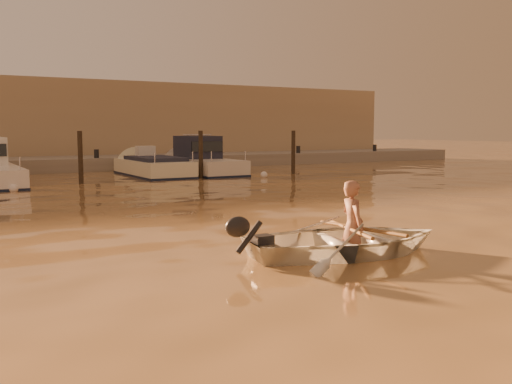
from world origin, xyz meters
TOP-DOWN VIEW (x-y plane):
  - ground_plane at (0.00, 0.00)m, footprint 160.00×160.00m
  - dinghy at (0.69, -0.99)m, footprint 3.78×3.01m
  - person at (0.79, -1.01)m, footprint 0.46×0.61m
  - outboard_motor at (-0.78, -0.71)m, footprint 0.96×0.56m
  - oar_port at (0.93, -1.03)m, footprint 0.10×2.10m
  - oar_starboard at (0.74, -1.00)m, footprint 0.80×1.99m
  - moored_boat_3 at (3.48, 16.00)m, footprint 2.06×5.96m
  - moored_boat_4 at (5.89, 16.00)m, footprint 2.03×6.34m
  - piling_2 at (-0.20, 13.80)m, footprint 0.18×0.18m
  - piling_3 at (4.80, 13.80)m, footprint 0.18×0.18m
  - piling_4 at (9.50, 13.80)m, footprint 0.18×0.18m
  - fender_c at (-2.81, 12.04)m, footprint 0.30×0.30m
  - fender_d at (2.79, 13.65)m, footprint 0.30×0.30m
  - fender_e at (7.32, 12.79)m, footprint 0.30×0.30m
  - quay at (0.00, 21.50)m, footprint 52.00×4.00m
  - waterfront_building at (0.00, 27.00)m, footprint 46.00×7.00m

SIDE VIEW (x-z plane):
  - ground_plane at x=0.00m, z-range 0.00..0.00m
  - fender_c at x=-2.81m, z-range -0.05..0.25m
  - fender_d at x=2.79m, z-range -0.05..0.25m
  - fender_e at x=7.32m, z-range -0.05..0.25m
  - quay at x=0.00m, z-range -0.35..0.65m
  - moored_boat_3 at x=3.48m, z-range -0.25..0.70m
  - dinghy at x=0.69m, z-range -0.12..0.58m
  - outboard_motor at x=-0.78m, z-range -0.07..0.63m
  - oar_port at x=0.93m, z-range 0.35..0.49m
  - oar_starboard at x=0.74m, z-range 0.35..0.49m
  - person at x=0.79m, z-range -0.30..1.22m
  - moored_boat_4 at x=5.89m, z-range -0.25..1.50m
  - piling_2 at x=-0.20m, z-range -0.20..2.00m
  - piling_3 at x=4.80m, z-range -0.20..2.00m
  - piling_4 at x=9.50m, z-range -0.20..2.00m
  - waterfront_building at x=0.00m, z-range 0.00..4.80m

